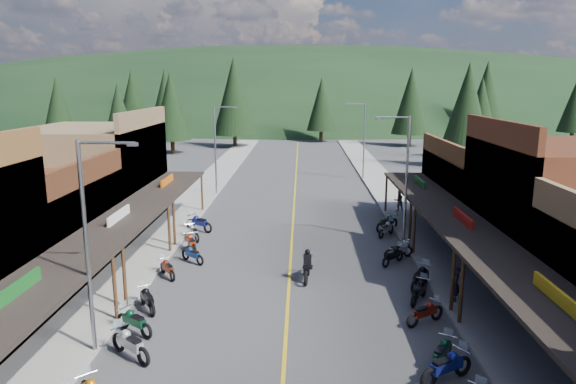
# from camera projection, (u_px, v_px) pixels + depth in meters

# --- Properties ---
(ground) EXTENTS (220.00, 220.00, 0.00)m
(ground) POSITION_uv_depth(u_px,v_px,m) (289.00, 291.00, 24.90)
(ground) COLOR #38383A
(ground) RESTS_ON ground
(centerline) EXTENTS (0.15, 90.00, 0.01)m
(centerline) POSITION_uv_depth(u_px,v_px,m) (294.00, 200.00, 44.46)
(centerline) COLOR gold
(centerline) RESTS_ON ground
(sidewalk_west) EXTENTS (3.40, 94.00, 0.15)m
(sidewalk_west) POSITION_uv_depth(u_px,v_px,m) (195.00, 199.00, 44.67)
(sidewalk_west) COLOR gray
(sidewalk_west) RESTS_ON ground
(sidewalk_east) EXTENTS (3.40, 94.00, 0.15)m
(sidewalk_east) POSITION_uv_depth(u_px,v_px,m) (395.00, 200.00, 44.23)
(sidewalk_east) COLOR gray
(sidewalk_east) RESTS_ON ground
(shop_west_2) EXTENTS (10.90, 9.00, 6.20)m
(shop_west_2) POSITION_uv_depth(u_px,v_px,m) (23.00, 230.00, 26.39)
(shop_west_2) COLOR #3F2111
(shop_west_2) RESTS_ON ground
(shop_west_3) EXTENTS (10.90, 10.20, 8.20)m
(shop_west_3) POSITION_uv_depth(u_px,v_px,m) (94.00, 177.00, 35.58)
(shop_west_3) COLOR brown
(shop_west_3) RESTS_ON ground
(shop_east_2) EXTENTS (10.90, 9.00, 8.20)m
(shop_east_2) POSITION_uv_depth(u_px,v_px,m) (566.00, 214.00, 25.49)
(shop_east_2) COLOR #562B19
(shop_east_2) RESTS_ON ground
(shop_east_3) EXTENTS (10.90, 10.20, 6.20)m
(shop_east_3) POSITION_uv_depth(u_px,v_px,m) (493.00, 193.00, 35.08)
(shop_east_3) COLOR #4C2D16
(shop_east_3) RESTS_ON ground
(streetlight_0) EXTENTS (2.16, 0.18, 8.00)m
(streetlight_0) POSITION_uv_depth(u_px,v_px,m) (90.00, 239.00, 18.29)
(streetlight_0) COLOR gray
(streetlight_0) RESTS_ON ground
(streetlight_1) EXTENTS (2.16, 0.18, 8.00)m
(streetlight_1) POSITION_uv_depth(u_px,v_px,m) (217.00, 146.00, 45.68)
(streetlight_1) COLOR gray
(streetlight_1) RESTS_ON ground
(streetlight_2) EXTENTS (2.16, 0.18, 8.00)m
(streetlight_2) POSITION_uv_depth(u_px,v_px,m) (404.00, 173.00, 31.63)
(streetlight_2) COLOR gray
(streetlight_2) RESTS_ON ground
(streetlight_3) EXTENTS (2.16, 0.18, 8.00)m
(streetlight_3) POSITION_uv_depth(u_px,v_px,m) (363.00, 137.00, 53.15)
(streetlight_3) COLOR gray
(streetlight_3) RESTS_ON ground
(ridge_hill) EXTENTS (310.00, 140.00, 60.00)m
(ridge_hill) POSITION_uv_depth(u_px,v_px,m) (300.00, 117.00, 156.95)
(ridge_hill) COLOR black
(ridge_hill) RESTS_ON ground
(pine_0) EXTENTS (5.04, 5.04, 11.00)m
(pine_0) POSITION_uv_depth(u_px,v_px,m) (58.00, 105.00, 85.22)
(pine_0) COLOR black
(pine_0) RESTS_ON ground
(pine_1) EXTENTS (5.88, 5.88, 12.50)m
(pine_1) POSITION_uv_depth(u_px,v_px,m) (165.00, 99.00, 92.49)
(pine_1) COLOR black
(pine_1) RESTS_ON ground
(pine_2) EXTENTS (6.72, 6.72, 14.00)m
(pine_2) POSITION_uv_depth(u_px,v_px,m) (234.00, 96.00, 80.24)
(pine_2) COLOR black
(pine_2) RESTS_ON ground
(pine_3) EXTENTS (5.04, 5.04, 11.00)m
(pine_3) POSITION_uv_depth(u_px,v_px,m) (321.00, 104.00, 88.02)
(pine_3) COLOR black
(pine_3) RESTS_ON ground
(pine_4) EXTENTS (5.88, 5.88, 12.50)m
(pine_4) POSITION_uv_depth(u_px,v_px,m) (411.00, 101.00, 81.64)
(pine_4) COLOR black
(pine_4) RESTS_ON ground
(pine_5) EXTENTS (6.72, 6.72, 14.00)m
(pine_5) POSITION_uv_depth(u_px,v_px,m) (486.00, 95.00, 92.81)
(pine_5) COLOR black
(pine_5) RESTS_ON ground
(pine_6) EXTENTS (5.04, 5.04, 11.00)m
(pine_6) POSITION_uv_depth(u_px,v_px,m) (575.00, 105.00, 84.99)
(pine_6) COLOR black
(pine_6) RESTS_ON ground
(pine_7) EXTENTS (5.88, 5.88, 12.50)m
(pine_7) POSITION_uv_depth(u_px,v_px,m) (132.00, 98.00, 98.56)
(pine_7) COLOR black
(pine_7) RESTS_ON ground
(pine_8) EXTENTS (4.48, 4.48, 10.00)m
(pine_8) POSITION_uv_depth(u_px,v_px,m) (119.00, 116.00, 63.35)
(pine_8) COLOR black
(pine_8) RESTS_ON ground
(pine_9) EXTENTS (4.93, 4.93, 10.80)m
(pine_9) POSITION_uv_depth(u_px,v_px,m) (481.00, 111.00, 66.99)
(pine_9) COLOR black
(pine_9) RESTS_ON ground
(pine_10) EXTENTS (5.38, 5.38, 11.60)m
(pine_10) POSITION_uv_depth(u_px,v_px,m) (171.00, 106.00, 72.86)
(pine_10) COLOR black
(pine_10) RESTS_ON ground
(pine_11) EXTENTS (5.82, 5.82, 12.40)m
(pine_11) POSITION_uv_depth(u_px,v_px,m) (467.00, 107.00, 60.08)
(pine_11) COLOR black
(pine_11) RESTS_ON ground
(bike_west_5) EXTENTS (2.22, 1.99, 1.28)m
(bike_west_5) POSITION_uv_depth(u_px,v_px,m) (130.00, 343.00, 18.69)
(bike_west_5) COLOR #AAAAB0
(bike_west_5) RESTS_ON ground
(bike_west_6) EXTENTS (2.09, 1.75, 1.18)m
(bike_west_6) POSITION_uv_depth(u_px,v_px,m) (134.00, 320.00, 20.57)
(bike_west_6) COLOR #0B3923
(bike_west_6) RESTS_ON ground
(bike_west_7) EXTENTS (1.65, 2.07, 1.16)m
(bike_west_7) POSITION_uv_depth(u_px,v_px,m) (147.00, 298.00, 22.72)
(bike_west_7) COLOR black
(bike_west_7) RESTS_ON ground
(bike_west_8) EXTENTS (1.61, 1.92, 1.09)m
(bike_west_8) POSITION_uv_depth(u_px,v_px,m) (167.00, 267.00, 26.61)
(bike_west_8) COLOR maroon
(bike_west_8) RESTS_ON ground
(bike_west_9) EXTENTS (1.81, 1.69, 1.06)m
(bike_west_9) POSITION_uv_depth(u_px,v_px,m) (192.00, 254.00, 28.80)
(bike_west_9) COLOR navy
(bike_west_9) RESTS_ON ground
(bike_west_10) EXTENTS (1.55, 2.14, 1.17)m
(bike_west_10) POSITION_uv_depth(u_px,v_px,m) (191.00, 242.00, 30.77)
(bike_west_10) COLOR red
(bike_west_10) RESTS_ON ground
(bike_west_11) EXTENTS (1.61, 2.05, 1.14)m
(bike_west_11) POSITION_uv_depth(u_px,v_px,m) (193.00, 231.00, 33.00)
(bike_west_11) COLOR #949499
(bike_west_11) RESTS_ON ground
(bike_west_12) EXTENTS (2.32, 1.89, 1.30)m
(bike_west_12) POSITION_uv_depth(u_px,v_px,m) (199.00, 222.00, 34.95)
(bike_west_12) COLOR navy
(bike_west_12) RESTS_ON ground
(bike_east_4) EXTENTS (2.29, 1.78, 1.27)m
(bike_east_4) POSITION_uv_depth(u_px,v_px,m) (447.00, 365.00, 17.20)
(bike_east_4) COLOR navy
(bike_east_4) RESTS_ON ground
(bike_east_5) EXTENTS (1.67, 2.09, 1.17)m
(bike_east_5) POSITION_uv_depth(u_px,v_px,m) (442.00, 352.00, 18.15)
(bike_east_5) COLOR #0B3A21
(bike_east_5) RESTS_ON ground
(bike_east_6) EXTENTS (2.03, 1.63, 1.14)m
(bike_east_6) POSITION_uv_depth(u_px,v_px,m) (425.00, 311.00, 21.41)
(bike_east_6) COLOR maroon
(bike_east_6) RESTS_ON ground
(bike_east_7) EXTENTS (1.61, 2.10, 1.16)m
(bike_east_7) POSITION_uv_depth(u_px,v_px,m) (419.00, 290.00, 23.58)
(bike_east_7) COLOR black
(bike_east_7) RESTS_ON ground
(bike_east_8) EXTENTS (1.82, 2.28, 1.27)m
(bike_east_8) POSITION_uv_depth(u_px,v_px,m) (420.00, 276.00, 25.16)
(bike_east_8) COLOR black
(bike_east_8) RESTS_ON ground
(bike_east_9) EXTENTS (1.83, 1.94, 1.14)m
(bike_east_9) POSITION_uv_depth(u_px,v_px,m) (393.00, 255.00, 28.52)
(bike_east_9) COLOR black
(bike_east_9) RESTS_ON ground
(bike_east_10) EXTENTS (1.99, 1.40, 1.09)m
(bike_east_10) POSITION_uv_depth(u_px,v_px,m) (398.00, 249.00, 29.53)
(bike_east_10) COLOR gray
(bike_east_10) RESTS_ON ground
(bike_east_11) EXTENTS (1.70, 2.03, 1.15)m
(bike_east_11) POSITION_uv_depth(u_px,v_px,m) (386.00, 228.00, 33.80)
(bike_east_11) COLOR #949499
(bike_east_11) RESTS_ON ground
(bike_east_12) EXTENTS (2.12, 2.11, 1.28)m
(bike_east_12) POSITION_uv_depth(u_px,v_px,m) (387.00, 222.00, 35.08)
(bike_east_12) COLOR #0C3C15
(bike_east_12) RESTS_ON ground
(rider_on_bike) EXTENTS (0.97, 2.34, 1.73)m
(rider_on_bike) POSITION_uv_depth(u_px,v_px,m) (307.00, 267.00, 26.25)
(rider_on_bike) COLOR black
(rider_on_bike) RESTS_ON ground
(pedestrian_east_a) EXTENTS (0.49, 0.64, 1.57)m
(pedestrian_east_a) POSITION_uv_depth(u_px,v_px,m) (455.00, 284.00, 23.35)
(pedestrian_east_a) COLOR #201D2C
(pedestrian_east_a) RESTS_ON sidewalk_east
(pedestrian_east_b) EXTENTS (0.87, 0.63, 1.62)m
(pedestrian_east_b) POSITION_uv_depth(u_px,v_px,m) (399.00, 200.00, 40.05)
(pedestrian_east_b) COLOR brown
(pedestrian_east_b) RESTS_ON sidewalk_east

